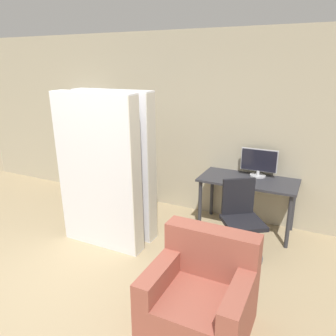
# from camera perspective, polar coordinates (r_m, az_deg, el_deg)

# --- Properties ---
(ground_plane) EXTENTS (16.00, 16.00, 0.00)m
(ground_plane) POSITION_cam_1_polar(r_m,az_deg,el_deg) (3.65, -19.86, -21.23)
(ground_plane) COLOR #9E8966
(wall_back) EXTENTS (8.00, 0.06, 2.70)m
(wall_back) POSITION_cam_1_polar(r_m,az_deg,el_deg) (5.14, 0.18, 7.78)
(wall_back) COLOR tan
(wall_back) RESTS_ON ground
(desk) EXTENTS (1.29, 0.64, 0.75)m
(desk) POSITION_cam_1_polar(r_m,az_deg,el_deg) (4.58, 13.73, -3.10)
(desk) COLOR #2D2D33
(desk) RESTS_ON ground
(monitor) EXTENTS (0.49, 0.22, 0.39)m
(monitor) POSITION_cam_1_polar(r_m,az_deg,el_deg) (4.65, 15.54, 0.97)
(monitor) COLOR #B7B7BC
(monitor) RESTS_ON desk
(office_chair) EXTENTS (0.61, 0.61, 0.94)m
(office_chair) POSITION_cam_1_polar(r_m,az_deg,el_deg) (4.05, 12.58, -9.96)
(office_chair) COLOR #4C4C51
(office_chair) RESTS_ON ground
(bookshelf) EXTENTS (0.78, 0.25, 1.68)m
(bookshelf) POSITION_cam_1_polar(r_m,az_deg,el_deg) (5.98, -13.94, 3.72)
(bookshelf) COLOR beige
(bookshelf) RESTS_ON ground
(mattress_near) EXTENTS (1.09, 0.24, 1.94)m
(mattress_near) POSITION_cam_1_polar(r_m,az_deg,el_deg) (4.05, -11.95, -0.89)
(mattress_near) COLOR silver
(mattress_near) RESTS_ON ground
(mattress_far) EXTENTS (1.09, 0.23, 1.94)m
(mattress_far) POSITION_cam_1_polar(r_m,az_deg,el_deg) (4.33, -9.02, 0.48)
(mattress_far) COLOR silver
(mattress_far) RESTS_ON ground
(armchair) EXTENTS (0.85, 0.80, 0.85)m
(armchair) POSITION_cam_1_polar(r_m,az_deg,el_deg) (3.05, 5.82, -21.30)
(armchair) COLOR #934C3D
(armchair) RESTS_ON ground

